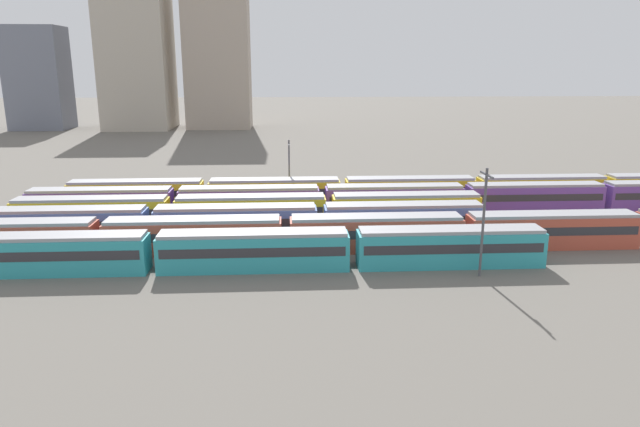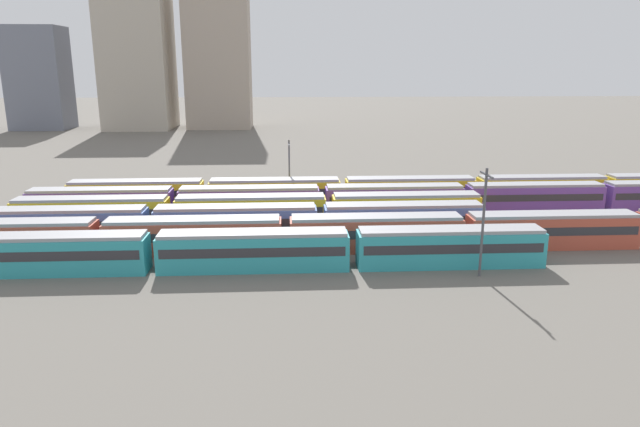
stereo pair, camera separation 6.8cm
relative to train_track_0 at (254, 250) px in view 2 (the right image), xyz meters
The scene contains 12 objects.
ground_plane 23.45m from the train_track_0, 146.21° to the left, with size 600.00×600.00×0.00m, color #666059.
train_track_0 is the anchor object (origin of this frame).
train_track_1 13.52m from the train_track_0, 22.62° to the left, with size 93.60×3.06×3.75m.
train_track_2 10.70m from the train_track_0, 103.54° to the left, with size 55.80×3.06×3.75m.
train_track_3 15.64m from the train_track_0, 94.22° to the left, with size 55.80×3.06×3.75m.
train_track_4 27.01m from the train_track_0, 50.35° to the left, with size 93.60×3.06×3.75m.
train_track_5 39.60m from the train_track_0, 41.04° to the left, with size 112.50×3.06×3.75m.
catenary_pole_0 21.44m from the train_track_0, ahead, with size 0.24×3.20×10.11m.
catenary_pole_1 29.21m from the train_track_0, 82.96° to the left, with size 0.24×3.20×8.74m.
distant_building_0 149.18m from the train_track_0, 118.68° to the left, with size 16.24×12.76×30.35m, color slate.
distant_building_1 138.15m from the train_track_0, 107.67° to the left, with size 19.48×20.10×42.05m, color #B2A899.
distant_building_2 133.85m from the train_track_0, 97.57° to the left, with size 19.24×14.08×53.59m, color #A89989.
Camera 2 is at (22.77, -52.18, 18.84)m, focal length 32.29 mm.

